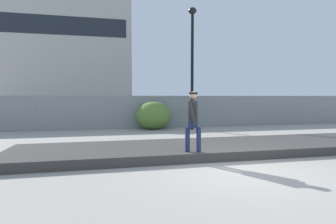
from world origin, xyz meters
TOP-DOWN VIEW (x-y plane):
  - ground_plane at (0.00, 0.00)m, footprint 120.00×120.00m
  - gravel_berm at (0.00, 2.16)m, footprint 12.21×2.63m
  - skateboard at (-0.92, 1.10)m, footprint 0.81×0.50m
  - skater at (-0.92, 1.10)m, footprint 0.70×0.62m
  - chain_fence at (-0.00, 9.14)m, footprint 27.95×0.06m
  - street_lamp at (1.25, 8.00)m, footprint 0.44×0.44m
  - parked_car_near at (-4.28, 12.53)m, footprint 4.44×2.02m
  - library_building at (-9.52, 38.16)m, footprint 19.08×12.17m
  - shrub_left at (-0.79, 8.56)m, footprint 1.97×1.61m

SIDE VIEW (x-z plane):
  - ground_plane at x=0.00m, z-range 0.00..0.00m
  - skateboard at x=-0.92m, z-range 0.02..0.09m
  - gravel_berm at x=0.00m, z-range 0.00..0.27m
  - shrub_left at x=-0.79m, z-range 0.00..1.52m
  - parked_car_near at x=-4.28m, z-range 0.01..1.67m
  - chain_fence at x=0.00m, z-range 0.01..1.86m
  - skater at x=-0.92m, z-range 0.21..2.07m
  - street_lamp at x=1.25m, z-range 0.82..7.40m
  - library_building at x=-9.52m, z-range 0.00..18.22m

